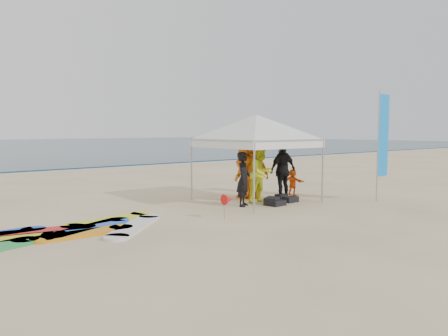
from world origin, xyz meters
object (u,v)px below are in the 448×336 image
person_orange_b (246,169)px  feather_flag (383,137)px  person_black_b (283,170)px  marker_pennant (228,199)px  person_yellow (261,173)px  person_orange_a (253,169)px  person_black_a (244,179)px  person_seated (293,182)px  canopy_tent (256,115)px  surfboard_spread (57,232)px

person_orange_b → feather_flag: size_ratio=0.55×
person_black_b → marker_pennant: (-3.37, -1.26, -0.46)m
person_yellow → person_black_b: size_ratio=0.96×
person_orange_a → marker_pennant: bearing=47.1°
person_black_b → person_black_a: bearing=3.7°
person_black_a → marker_pennant: size_ratio=2.55×
person_orange_a → person_seated: bearing=-178.4°
person_black_a → person_yellow: size_ratio=0.89×
person_seated → marker_pennant: size_ratio=1.44×
person_seated → feather_flag: (1.27, -2.63, 1.59)m
person_yellow → person_orange_a: size_ratio=0.93×
canopy_tent → marker_pennant: size_ratio=6.53×
person_black_a → person_black_b: person_black_b is taller
canopy_tent → person_yellow: bearing=-100.5°
feather_flag → marker_pennant: bearing=170.3°
person_black_b → feather_flag: 3.32m
marker_pennant → surfboard_spread: marker_pennant is taller
person_orange_b → person_seated: person_orange_b is taller
person_black_a → feather_flag: (4.06, -2.08, 1.24)m
person_black_a → person_black_b: size_ratio=0.85×
person_black_b → person_yellow: bearing=-1.1°
person_black_b → person_seated: size_ratio=2.08×
person_seated → canopy_tent: bearing=89.4°
canopy_tent → feather_flag: feather_flag is taller
person_orange_a → canopy_tent: canopy_tent is taller
person_seated → person_black_b: bearing=109.3°
marker_pennant → surfboard_spread: bearing=164.7°
person_seated → person_yellow: bearing=97.8°
person_black_b → canopy_tent: size_ratio=0.46×
canopy_tent → person_orange_b: bearing=76.6°
person_orange_a → surfboard_spread: bearing=18.5°
canopy_tent → marker_pennant: 3.68m
person_orange_a → person_orange_b: size_ratio=1.01×
person_orange_a → feather_flag: feather_flag is taller
person_yellow → person_black_a: bearing=-172.8°
person_black_b → surfboard_spread: (-7.34, -0.17, -0.92)m
marker_pennant → feather_flag: bearing=-9.7°
person_orange_a → person_seated: (1.65, -0.28, -0.52)m
person_orange_b → canopy_tent: (-0.16, -0.65, 1.77)m
person_yellow → person_orange_a: bearing=66.0°
person_seated → feather_flag: 3.32m
feather_flag → person_orange_a: bearing=135.1°
person_orange_a → feather_flag: 4.25m
person_black_b → feather_flag: bearing=134.6°
marker_pennant → person_black_b: bearing=20.4°
canopy_tent → person_seated: bearing=3.4°
person_orange_a → feather_flag: size_ratio=0.56×
person_yellow → canopy_tent: bearing=77.1°
person_black_a → person_orange_b: size_ratio=0.84×
person_orange_a → surfboard_spread: (-6.65, -0.86, -0.95)m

